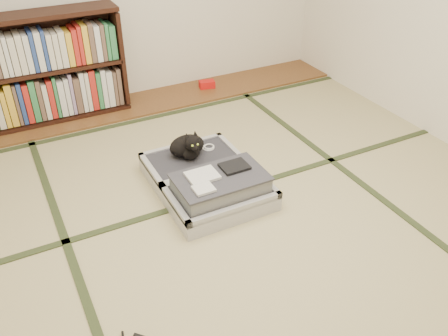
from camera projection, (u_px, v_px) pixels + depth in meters
name	position (u px, v px, depth m)	size (l,w,h in m)	color
floor	(243.00, 231.00, 2.95)	(4.50, 4.50, 0.00)	tan
wood_strip	(139.00, 104.00, 4.42)	(4.00, 0.50, 0.02)	brown
red_item	(207.00, 84.00, 4.70)	(0.15, 0.09, 0.07)	red
tatami_borders	(208.00, 189.00, 3.31)	(4.00, 4.50, 0.01)	#2D381E
bookcase	(48.00, 70.00, 3.96)	(1.26, 0.29, 0.92)	black
suitcase	(209.00, 181.00, 3.24)	(0.67, 0.89, 0.26)	#A5A5AA
cat	(188.00, 146.00, 3.38)	(0.30, 0.30, 0.24)	black
cable_coil	(209.00, 147.00, 3.52)	(0.09, 0.09, 0.02)	white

